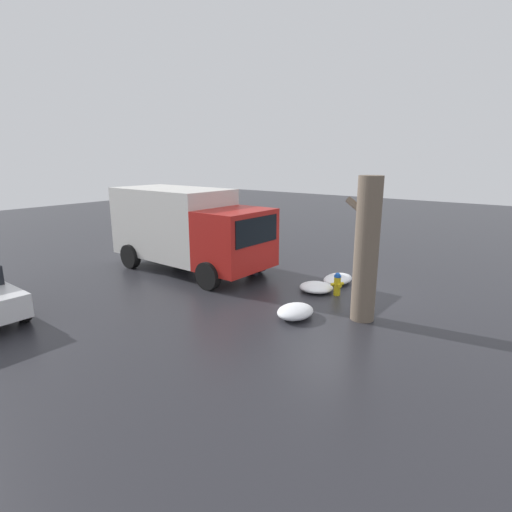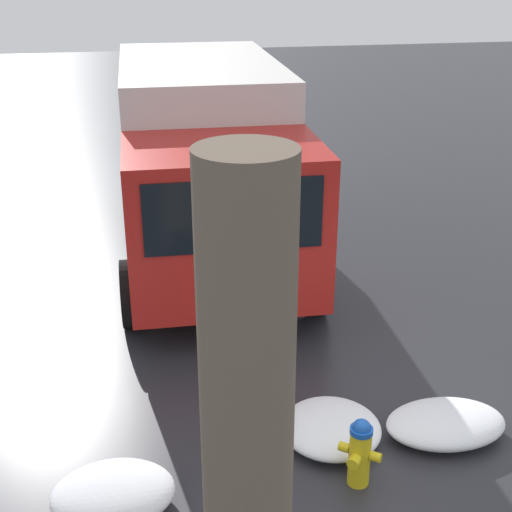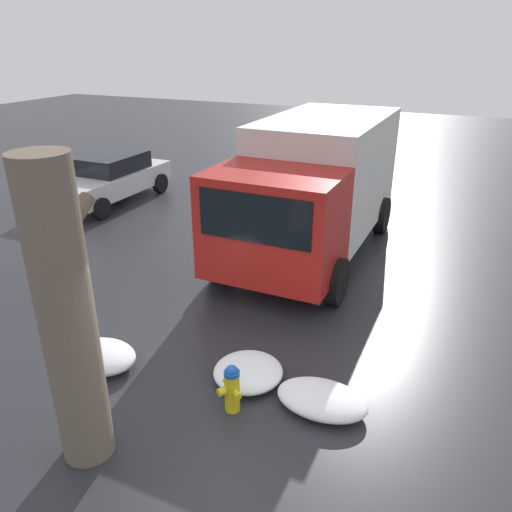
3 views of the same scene
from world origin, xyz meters
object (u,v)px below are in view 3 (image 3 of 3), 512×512
(pedestrian, at_px, (321,258))
(fire_hydrant, at_px, (232,388))
(parked_car, at_px, (109,177))
(tree_trunk, at_px, (68,320))
(delivery_truck, at_px, (315,183))

(pedestrian, bearing_deg, fire_hydrant, -90.62)
(parked_car, bearing_deg, tree_trunk, 128.25)
(delivery_truck, height_order, parked_car, delivery_truck)
(delivery_truck, relative_size, parked_car, 1.51)
(pedestrian, height_order, parked_car, pedestrian)
(fire_hydrant, height_order, parked_car, parked_car)
(fire_hydrant, relative_size, pedestrian, 0.42)
(fire_hydrant, height_order, pedestrian, pedestrian)
(tree_trunk, xyz_separation_m, parked_car, (8.23, 6.28, -1.13))
(fire_hydrant, height_order, delivery_truck, delivery_truck)
(tree_trunk, bearing_deg, pedestrian, -17.44)
(fire_hydrant, distance_m, delivery_truck, 5.89)
(tree_trunk, distance_m, delivery_truck, 7.08)
(tree_trunk, relative_size, delivery_truck, 0.58)
(delivery_truck, bearing_deg, fire_hydrant, 98.12)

